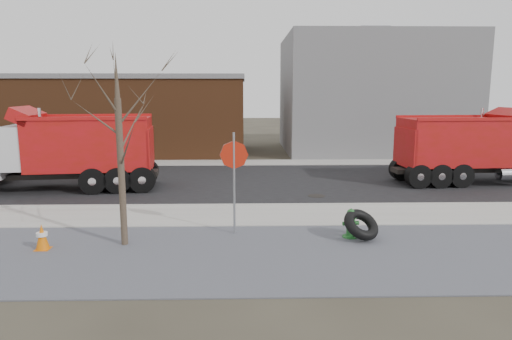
{
  "coord_description": "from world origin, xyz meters",
  "views": [
    {
      "loc": [
        0.12,
        -14.7,
        4.16
      ],
      "look_at": [
        0.51,
        1.4,
        1.4
      ],
      "focal_mm": 32.0,
      "sensor_mm": 36.0,
      "label": 1
    }
  ],
  "objects_px": {
    "dump_truck_red_a": "(478,146)",
    "stop_sign": "(234,166)",
    "fire_hydrant": "(351,225)",
    "dump_truck_red_b": "(65,149)",
    "truck_tire": "(361,225)"
  },
  "relations": [
    {
      "from": "truck_tire",
      "to": "dump_truck_red_a",
      "type": "bearing_deg",
      "value": 47.79
    },
    {
      "from": "fire_hydrant",
      "to": "truck_tire",
      "type": "height_order",
      "value": "truck_tire"
    },
    {
      "from": "stop_sign",
      "to": "dump_truck_red_b",
      "type": "relative_size",
      "value": 0.36
    },
    {
      "from": "dump_truck_red_a",
      "to": "dump_truck_red_b",
      "type": "distance_m",
      "value": 18.3
    },
    {
      "from": "dump_truck_red_a",
      "to": "truck_tire",
      "type": "bearing_deg",
      "value": -135.99
    },
    {
      "from": "fire_hydrant",
      "to": "dump_truck_red_a",
      "type": "xyz_separation_m",
      "value": [
        7.61,
        7.91,
        1.33
      ]
    },
    {
      "from": "fire_hydrant",
      "to": "stop_sign",
      "type": "xyz_separation_m",
      "value": [
        -3.35,
        0.45,
        1.64
      ]
    },
    {
      "from": "dump_truck_red_a",
      "to": "fire_hydrant",
      "type": "bearing_deg",
      "value": -137.67
    },
    {
      "from": "fire_hydrant",
      "to": "stop_sign",
      "type": "bearing_deg",
      "value": 162.19
    },
    {
      "from": "stop_sign",
      "to": "dump_truck_red_b",
      "type": "distance_m",
      "value": 9.66
    },
    {
      "from": "stop_sign",
      "to": "dump_truck_red_a",
      "type": "xyz_separation_m",
      "value": [
        10.96,
        7.46,
        -0.31
      ]
    },
    {
      "from": "truck_tire",
      "to": "dump_truck_red_a",
      "type": "relative_size",
      "value": 0.17
    },
    {
      "from": "dump_truck_red_a",
      "to": "stop_sign",
      "type": "bearing_deg",
      "value": -149.54
    },
    {
      "from": "truck_tire",
      "to": "dump_truck_red_b",
      "type": "relative_size",
      "value": 0.17
    },
    {
      "from": "fire_hydrant",
      "to": "truck_tire",
      "type": "xyz_separation_m",
      "value": [
        0.25,
        -0.21,
        0.06
      ]
    }
  ]
}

